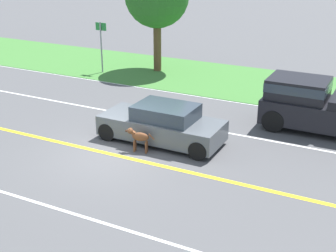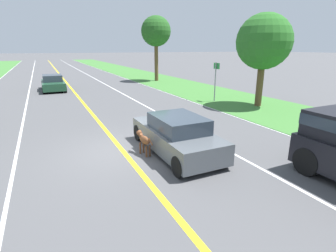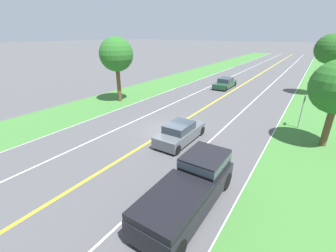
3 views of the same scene
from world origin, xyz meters
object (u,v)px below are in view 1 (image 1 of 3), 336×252
dog (138,137)px  pickup_truck (335,108)px  street_sign (101,41)px  ego_car (162,124)px

dog → pickup_truck: (4.71, -5.52, 0.42)m
pickup_truck → street_sign: street_sign is taller
ego_car → street_sign: 9.82m
ego_car → dog: 1.17m
ego_car → pickup_truck: pickup_truck is taller
dog → pickup_truck: 7.27m
ego_car → street_sign: size_ratio=1.61×
dog → street_sign: 10.42m
street_sign → pickup_truck: bearing=-104.2°
street_sign → dog: bearing=-139.0°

